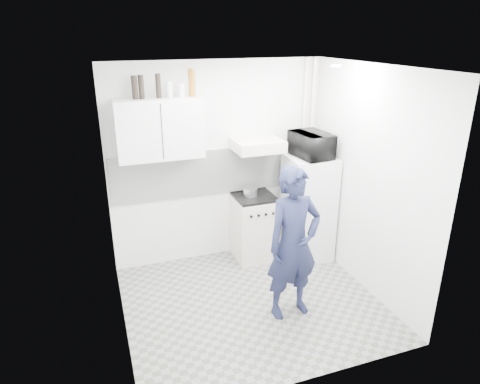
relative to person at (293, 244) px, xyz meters
name	(u,v)px	position (x,y,z in m)	size (l,w,h in m)	color
floor	(252,302)	(-0.35, 0.30, -0.84)	(2.80, 2.80, 0.00)	slate
ceiling	(254,67)	(-0.35, 0.30, 1.76)	(2.80, 2.80, 0.00)	white
wall_back	(218,164)	(-0.35, 1.55, 0.46)	(2.80, 2.80, 0.00)	silver
wall_left	(113,215)	(-1.75, 0.30, 0.46)	(2.60, 2.60, 0.00)	silver
wall_right	(367,182)	(1.05, 0.30, 0.46)	(2.60, 2.60, 0.00)	silver
person	(293,244)	(0.00, 0.00, 0.00)	(0.61, 0.40, 1.67)	#191D39
stove	(254,228)	(0.07, 1.30, -0.41)	(0.54, 0.54, 0.86)	beige
fridge	(308,208)	(0.75, 1.08, -0.13)	(0.58, 0.58, 1.41)	silver
stove_top	(254,197)	(0.07, 1.30, 0.04)	(0.51, 0.51, 0.03)	black
saucepan	(250,192)	(0.02, 1.33, 0.11)	(0.19, 0.19, 0.11)	silver
microwave	(312,145)	(0.75, 1.08, 0.73)	(0.38, 0.57, 0.31)	black
bottle_b	(135,87)	(-1.34, 1.37, 1.49)	(0.07, 0.07, 0.26)	black
bottle_c	(141,87)	(-1.26, 1.37, 1.50)	(0.06, 0.06, 0.26)	black
bottle_d	(158,86)	(-1.08, 1.37, 1.50)	(0.06, 0.06, 0.27)	black
canister_a	(169,89)	(-0.95, 1.37, 1.46)	(0.07, 0.07, 0.18)	#B2B7BC
canister_b	(181,90)	(-0.82, 1.37, 1.44)	(0.08, 0.08, 0.16)	#B2B7BC
bottle_e	(192,83)	(-0.69, 1.37, 1.52)	(0.08, 0.08, 0.31)	brown
upper_cabinet	(159,129)	(-1.10, 1.37, 1.01)	(1.00, 0.35, 0.70)	silver
range_hood	(257,145)	(0.10, 1.30, 0.73)	(0.60, 0.50, 0.14)	beige
backsplash	(218,171)	(-0.35, 1.53, 0.36)	(2.74, 0.03, 0.60)	white
pipe_a	(310,156)	(0.95, 1.47, 0.46)	(0.05, 0.05, 2.60)	beige
pipe_b	(302,157)	(0.83, 1.47, 0.46)	(0.04, 0.04, 2.60)	beige
ceiling_spot_fixture	(336,66)	(0.65, 0.50, 1.73)	(0.10, 0.10, 0.02)	white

